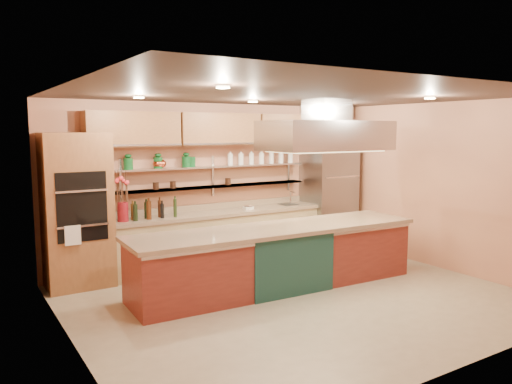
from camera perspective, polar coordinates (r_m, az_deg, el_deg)
floor at (r=7.15m, az=4.85°, el=-12.08°), size 6.00×5.00×0.02m
ceiling at (r=6.77m, az=5.10°, el=11.01°), size 6.00×5.00×0.02m
wall_back at (r=8.92m, az=-4.75°, el=1.05°), size 6.00×0.04×2.80m
wall_front at (r=5.08m, az=22.27°, el=-4.03°), size 6.00×0.04×2.80m
wall_left at (r=5.57m, az=-20.52°, el=-3.02°), size 0.04×5.00×2.80m
wall_right at (r=8.94m, az=20.50°, el=0.64°), size 0.04×5.00×2.80m
oven_stack at (r=7.83m, az=-19.76°, el=-2.04°), size 0.95×0.64×2.30m
refrigerator at (r=9.98m, az=8.31°, el=-0.39°), size 0.95×0.72×2.10m
back_counter at (r=8.79m, az=-4.08°, el=-5.22°), size 3.84×0.64×0.93m
wall_shelf_lower at (r=8.79m, az=-4.65°, el=0.63°), size 3.60×0.26×0.03m
wall_shelf_upper at (r=8.76m, az=-4.67°, el=2.91°), size 3.60×0.26×0.03m
upper_cabinets at (r=8.72m, az=-4.27°, el=7.17°), size 4.60×0.36×0.55m
range_hood at (r=7.78m, az=8.02°, el=6.40°), size 2.00×1.00×0.45m
ceiling_downlights at (r=6.93m, az=4.08°, el=10.68°), size 4.00×2.80×0.02m
island at (r=7.47m, az=2.45°, el=-7.47°), size 4.42×1.15×0.91m
flower_vase at (r=7.98m, az=-14.97°, el=-2.21°), size 0.18×0.18×0.30m
oil_bottle_cluster at (r=8.14m, az=-11.52°, el=-2.09°), size 0.82×0.44×0.25m
kitchen_scale at (r=8.91m, az=-0.88°, el=-1.69°), size 0.19×0.16×0.09m
bar_faucet at (r=9.54m, az=3.95°, el=-0.69°), size 0.04×0.04×0.24m
copper_kettle at (r=8.34m, az=-10.84°, el=3.20°), size 0.22×0.22×0.15m
green_canister at (r=8.55m, az=-7.40°, el=3.44°), size 0.16×0.16×0.17m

